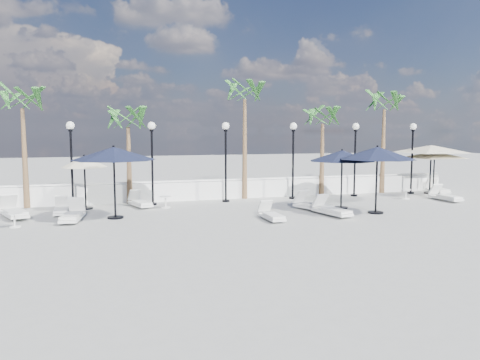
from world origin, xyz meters
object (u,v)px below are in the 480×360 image
object	(u,v)px
lounger_7	(437,189)
parasol_navy_mid	(342,156)
parasol_navy_left	(114,154)
lounger_4	(332,210)
parasol_cream_sq_a	(431,145)
lounger_2	(140,202)
lounger_8	(445,196)
lounger_3	(73,215)
lounger_5	(271,215)
lounger_0	(14,211)
parasol_cream_small	(84,162)
lounger_1	(61,209)
parasol_navy_right	(377,153)
lounger_6	(313,205)
parasol_cream_sq_b	(435,152)

from	to	relation	value
lounger_7	parasol_navy_mid	bearing A→B (deg)	-145.78
lounger_7	parasol_navy_mid	size ratio (longest dim) A/B	0.66
parasol_navy_left	parasol_navy_mid	world-z (taller)	parasol_navy_left
lounger_4	parasol_cream_sq_a	xyz separation A→B (m)	(8.32, 4.55, 2.40)
lounger_2	parasol_navy_left	world-z (taller)	parasol_navy_left
lounger_8	parasol_navy_mid	distance (m)	6.40
lounger_3	lounger_5	bearing A→B (deg)	-6.90
lounger_0	parasol_cream_small	world-z (taller)	parasol_cream_small
lounger_5	parasol_cream_small	bearing A→B (deg)	143.81
lounger_0	lounger_7	world-z (taller)	lounger_0
parasol_cream_small	lounger_5	bearing A→B (deg)	-34.52
lounger_3	lounger_1	bearing A→B (deg)	115.69
lounger_2	parasol_navy_right	xyz separation A→B (m)	(9.32, -4.42, 2.28)
lounger_4	lounger_6	bearing A→B (deg)	86.19
lounger_1	lounger_8	bearing A→B (deg)	-6.45
lounger_2	lounger_5	bearing A→B (deg)	-61.92
lounger_3	parasol_navy_mid	bearing A→B (deg)	7.00
lounger_4	parasol_cream_sq_b	world-z (taller)	parasol_cream_sq_b
lounger_3	parasol_cream_small	distance (m)	3.38
lounger_0	lounger_6	xyz separation A→B (m)	(12.09, -1.87, -0.01)
lounger_0	parasol_cream_sq_a	distance (m)	20.80
lounger_6	parasol_navy_right	size ratio (longest dim) A/B	0.66
lounger_0	lounger_3	distance (m)	2.70
lounger_1	lounger_4	bearing A→B (deg)	-20.13
lounger_5	lounger_8	distance (m)	10.23
parasol_navy_mid	lounger_8	bearing A→B (deg)	5.17
parasol_cream_sq_a	parasol_navy_mid	bearing A→B (deg)	-156.88
lounger_3	parasol_cream_small	size ratio (longest dim) A/B	0.86
lounger_4	lounger_0	bearing A→B (deg)	152.83
lounger_2	parasol_navy_left	distance (m)	3.59
parasol_navy_right	lounger_8	bearing A→B (deg)	21.72
parasol_cream_sq_a	parasol_cream_sq_b	world-z (taller)	parasol_cream_sq_a
lounger_7	lounger_4	bearing A→B (deg)	-140.25
lounger_6	lounger_3	bearing A→B (deg)	157.79
lounger_2	lounger_8	world-z (taller)	lounger_8
lounger_2	lounger_7	bearing A→B (deg)	-16.21
lounger_5	parasol_cream_small	xyz separation A→B (m)	(-6.93, 4.77, 1.84)
parasol_navy_mid	parasol_navy_right	world-z (taller)	parasol_navy_right
lounger_1	parasol_cream_sq_a	xyz separation A→B (m)	(18.88, 1.13, 2.43)
lounger_1	lounger_8	distance (m)	17.89
lounger_3	parasol_navy_left	xyz separation A→B (m)	(1.57, 0.18, 2.28)
parasol_cream_sq_b	lounger_7	bearing A→B (deg)	3.88
parasol_navy_mid	parasol_cream_small	world-z (taller)	parasol_navy_mid
lounger_1	lounger_5	bearing A→B (deg)	-26.98
lounger_7	parasol_cream_sq_a	bearing A→B (deg)	-165.41
lounger_8	lounger_2	bearing A→B (deg)	169.31
parasol_navy_left	parasol_navy_mid	size ratio (longest dim) A/B	1.11
lounger_1	lounger_7	world-z (taller)	lounger_7
lounger_8	parasol_navy_right	bearing A→B (deg)	-159.92
lounger_1	parasol_cream_sq_b	size ratio (longest dim) A/B	0.34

